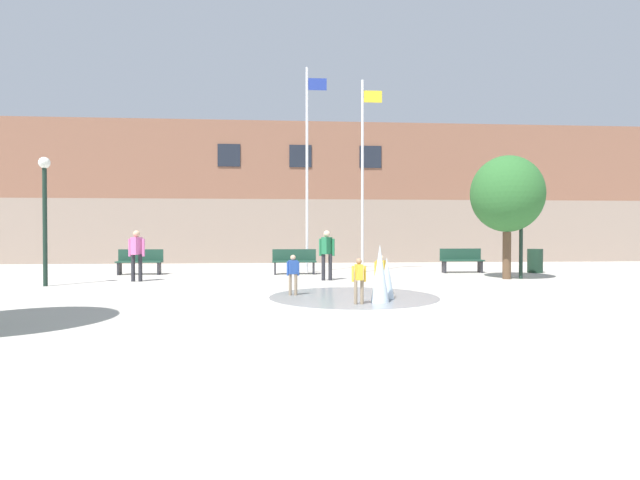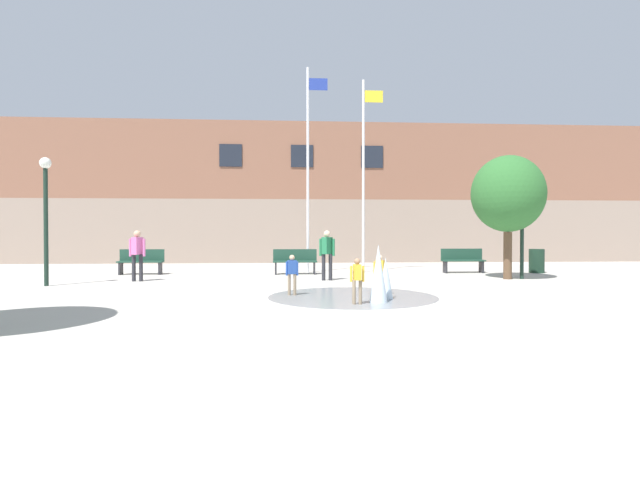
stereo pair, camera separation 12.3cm
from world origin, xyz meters
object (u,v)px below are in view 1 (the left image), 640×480
at_px(park_bench_far_left, 140,261).
at_px(adult_in_red, 327,251).
at_px(park_bench_center, 294,261).
at_px(flagpole_right, 363,170).
at_px(lamp_post_right_lane, 521,204).
at_px(park_bench_far_right, 462,260).
at_px(adult_near_bench, 137,252).
at_px(flagpole_left, 308,164).
at_px(child_running, 359,277).
at_px(child_in_fountain, 293,272).
at_px(lamp_post_left_lane, 45,201).
at_px(trash_can, 535,261).
at_px(street_tree_near_building, 507,194).
at_px(child_with_pink_shirt, 381,272).

bearing_deg(park_bench_far_left, adult_in_red, -22.22).
bearing_deg(park_bench_center, flagpole_right, 15.58).
bearing_deg(lamp_post_right_lane, park_bench_center, 162.38).
bearing_deg(park_bench_far_left, park_bench_far_right, -0.29).
height_order(adult_near_bench, flagpole_left, flagpole_left).
distance_m(park_bench_far_left, adult_near_bench, 2.70).
xyz_separation_m(park_bench_center, child_running, (1.19, -7.70, 0.10)).
bearing_deg(adult_in_red, flagpole_right, 10.71).
bearing_deg(child_running, lamp_post_right_lane, 118.84).
height_order(child_in_fountain, child_running, same).
distance_m(lamp_post_left_lane, trash_can, 16.75).
distance_m(park_bench_center, park_bench_far_right, 6.35).
bearing_deg(park_bench_center, trash_can, -0.11).
relative_size(adult_near_bench, trash_can, 1.77).
height_order(adult_near_bench, child_running, adult_near_bench).
bearing_deg(flagpole_right, flagpole_left, -180.00).
xyz_separation_m(child_in_fountain, child_running, (1.37, -1.62, 0.00)).
bearing_deg(flagpole_right, adult_near_bench, -158.17).
bearing_deg(lamp_post_right_lane, trash_can, 53.74).
distance_m(trash_can, street_tree_near_building, 3.97).
bearing_deg(child_in_fountain, flagpole_right, 51.36).
height_order(lamp_post_left_lane, street_tree_near_building, street_tree_near_building).
distance_m(child_running, street_tree_near_building, 8.12).
bearing_deg(flagpole_left, park_bench_center, -125.62).
height_order(park_bench_far_right, child_running, child_running).
relative_size(child_in_fountain, lamp_post_right_lane, 0.26).
height_order(lamp_post_right_lane, trash_can, lamp_post_right_lane).
distance_m(park_bench_far_left, flagpole_right, 8.95).
bearing_deg(adult_near_bench, park_bench_far_right, 123.46).
xyz_separation_m(park_bench_center, lamp_post_right_lane, (7.40, -2.35, 2.00)).
distance_m(park_bench_far_left, flagpole_left, 7.14).
height_order(park_bench_center, park_bench_far_right, same).
relative_size(park_bench_center, lamp_post_right_lane, 0.42).
relative_size(park_bench_far_left, child_running, 1.62).
distance_m(park_bench_far_right, child_running, 9.45).
bearing_deg(street_tree_near_building, park_bench_far_left, 168.05).
distance_m(park_bench_far_right, street_tree_near_building, 3.51).
height_order(adult_in_red, child_with_pink_shirt, adult_in_red).
height_order(adult_in_red, child_in_fountain, adult_in_red).
bearing_deg(lamp_post_right_lane, adult_in_red, -179.51).
relative_size(flagpole_right, street_tree_near_building, 1.82).
xyz_separation_m(park_bench_center, lamp_post_left_lane, (-7.15, -3.51, 1.94)).
bearing_deg(child_in_fountain, adult_in_red, 56.50).
height_order(child_running, lamp_post_left_lane, lamp_post_left_lane).
height_order(park_bench_far_right, lamp_post_right_lane, lamp_post_right_lane).
distance_m(child_in_fountain, flagpole_left, 7.73).
height_order(flagpole_left, trash_can, flagpole_left).
bearing_deg(lamp_post_right_lane, flagpole_right, 146.88).
xyz_separation_m(park_bench_far_left, child_running, (6.78, -7.98, 0.10)).
bearing_deg(flagpole_right, park_bench_center, -164.42).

